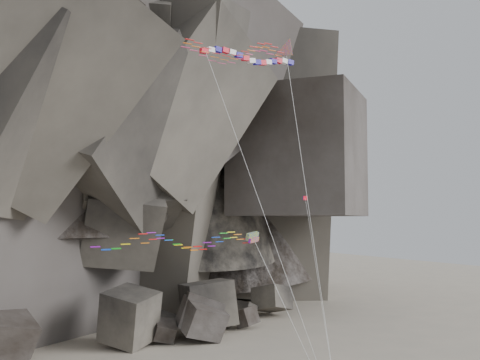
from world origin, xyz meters
TOP-DOWN VIEW (x-y plane):
  - headland at (0.00, 70.00)m, footprint 110.00×70.00m
  - boulder_field at (7.96, 35.15)m, footprint 64.40×14.64m
  - delta_kite at (-4.98, 0.53)m, footprint 11.23×5.64m
  - banner_kite at (-0.35, 4.17)m, footprint 9.65×9.10m
  - parafoil_kite at (-8.85, 2.86)m, footprint 17.00×7.50m
  - pennant_kite at (5.44, 2.78)m, footprint 5.26×8.72m

SIDE VIEW (x-z plane):
  - boulder_field at x=7.96m, z-range -1.82..6.83m
  - pennant_kite at x=5.44m, z-range 7.00..24.40m
  - parafoil_kite at x=-8.85m, z-range 8.55..23.21m
  - delta_kite at x=-4.98m, z-range 15.04..45.33m
  - banner_kite at x=-0.35m, z-range 15.93..45.61m
  - headland at x=0.00m, z-range 0.00..84.00m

